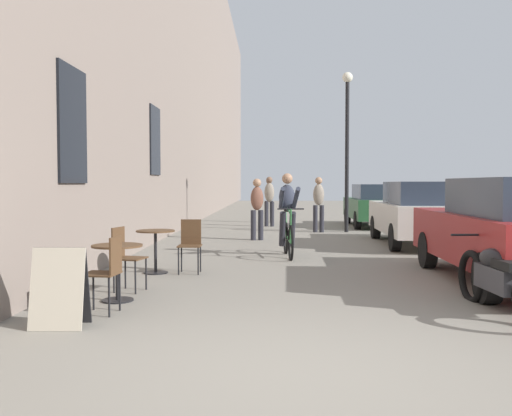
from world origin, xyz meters
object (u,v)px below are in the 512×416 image
object	(u,v)px
cafe_chair_near_toward_wall	(125,254)
cafe_chair_mid_toward_street	(190,242)
cafe_chair_near_toward_street	(107,269)
cyclist_on_bicycle	(288,217)
street_lamp	(347,131)
cafe_table_mid	(155,242)
pedestrian_mid	(319,201)
parked_car_second	(419,212)
pedestrian_furthest	(269,198)
cafe_table_near	(117,260)
parked_motorcycle	(499,279)
pedestrian_near	(257,206)
pedestrian_far	(269,198)
parked_car_third	(375,205)
sandwich_board_sign	(60,287)

from	to	relation	value
cafe_chair_near_toward_wall	cafe_chair_mid_toward_street	bearing A→B (deg)	67.34
cafe_chair_near_toward_street	cyclist_on_bicycle	size ratio (longest dim) A/B	0.51
cafe_chair_near_toward_wall	street_lamp	world-z (taller)	street_lamp
cafe_table_mid	street_lamp	xyz separation A→B (m)	(4.25, 7.95, 2.59)
cafe_chair_mid_toward_street	cyclist_on_bicycle	distance (m)	2.80
pedestrian_mid	parked_car_second	distance (m)	4.11
cafe_chair_near_toward_street	pedestrian_furthest	world-z (taller)	pedestrian_furthest
cafe_table_near	cafe_chair_near_toward_wall	distance (m)	0.65
parked_motorcycle	cafe_table_near	bearing A→B (deg)	173.04
cafe_chair_mid_toward_street	pedestrian_mid	bearing A→B (deg)	70.14
cyclist_on_bicycle	pedestrian_near	world-z (taller)	cyclist_on_bicycle
pedestrian_far	parked_motorcycle	distance (m)	13.17
cafe_table_near	cafe_chair_near_toward_street	bearing A→B (deg)	-83.69
cafe_table_near	parked_car_second	world-z (taller)	parked_car_second
cafe_chair_near_toward_wall	pedestrian_near	world-z (taller)	pedestrian_near
pedestrian_mid	pedestrian_far	size ratio (longest dim) A/B	0.98
cafe_table_mid	pedestrian_far	xyz separation A→B (m)	(1.86, 10.14, 0.46)
cyclist_on_bicycle	pedestrian_furthest	size ratio (longest dim) A/B	1.04
pedestrian_mid	cafe_chair_near_toward_wall	bearing A→B (deg)	-110.34
pedestrian_near	pedestrian_mid	distance (m)	3.03
cafe_chair_near_toward_street	pedestrian_far	bearing A→B (deg)	82.08
cyclist_on_bicycle	parked_car_third	xyz separation A→B (m)	(3.28, 7.87, -0.05)
pedestrian_far	parked_car_second	distance (m)	6.84
cyclist_on_bicycle	parked_car_second	distance (m)	3.86
cafe_table_mid	pedestrian_near	bearing A→B (deg)	74.10
cafe_table_mid	parked_car_third	world-z (taller)	parked_car_third
parked_car_second	cafe_chair_mid_toward_street	bearing A→B (deg)	-139.14
cafe_chair_near_toward_street	parked_car_third	distance (m)	14.14
cafe_table_mid	parked_car_third	distance (m)	11.58
cafe_table_near	cyclist_on_bicycle	size ratio (longest dim) A/B	0.41
parked_car_second	parked_car_third	distance (m)	5.80
pedestrian_far	street_lamp	world-z (taller)	street_lamp
cafe_table_mid	parked_car_second	world-z (taller)	parked_car_second
parked_car_third	parked_motorcycle	distance (m)	12.94
cafe_chair_mid_toward_street	pedestrian_near	xyz separation A→B (m)	(0.98, 5.37, 0.40)
pedestrian_near	parked_motorcycle	size ratio (longest dim) A/B	0.76
cafe_chair_near_toward_wall	pedestrian_near	bearing A→B (deg)	76.69
cafe_chair_mid_toward_street	parked_car_second	xyz separation A→B (m)	(4.95, 4.28, 0.28)
parked_car_third	pedestrian_furthest	bearing A→B (deg)	152.86
cafe_chair_near_toward_wall	cafe_chair_mid_toward_street	xyz separation A→B (m)	(0.67, 1.61, 0.00)
cafe_chair_near_toward_street	cafe_chair_near_toward_wall	bearing A→B (deg)	96.41
cafe_chair_near_toward_wall	pedestrian_near	distance (m)	7.18
cafe_chair_near_toward_street	cafe_chair_mid_toward_street	distance (m)	2.99
sandwich_board_sign	street_lamp	bearing A→B (deg)	68.37
cafe_chair_near_toward_street	sandwich_board_sign	size ratio (longest dim) A/B	1.07
cafe_chair_near_toward_wall	sandwich_board_sign	world-z (taller)	cafe_chair_near_toward_wall
cafe_table_mid	sandwich_board_sign	distance (m)	3.47
cafe_table_near	pedestrian_near	distance (m)	7.80
pedestrian_furthest	parked_car_third	xyz separation A→B (m)	(3.71, -1.90, -0.19)
cafe_table_near	parked_car_third	world-z (taller)	parked_car_third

